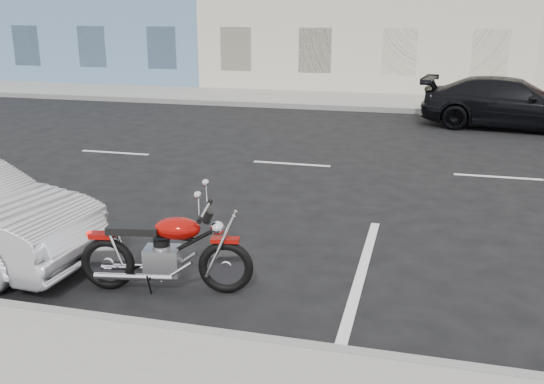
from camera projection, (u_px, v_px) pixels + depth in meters
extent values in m
plane|color=black|center=(391.00, 170.00, 11.92)|extent=(120.00, 120.00, 0.00)
cube|color=gray|center=(263.00, 97.00, 21.16)|extent=(80.00, 3.40, 0.15)
cube|color=gray|center=(249.00, 104.00, 19.58)|extent=(80.00, 0.12, 0.16)
torus|color=black|center=(288.00, 270.00, 6.66)|extent=(0.62, 0.21, 0.62)
torus|color=black|center=(169.00, 267.00, 6.75)|extent=(0.62, 0.21, 0.62)
cube|color=#950905|center=(288.00, 243.00, 6.56)|extent=(0.33, 0.17, 0.05)
cube|color=#950905|center=(164.00, 238.00, 6.65)|extent=(0.30, 0.20, 0.06)
cube|color=gray|center=(224.00, 264.00, 6.69)|extent=(0.43, 0.34, 0.31)
ellipsoid|color=#950905|center=(240.00, 231.00, 6.56)|extent=(0.56, 0.40, 0.25)
cube|color=black|center=(196.00, 232.00, 6.60)|extent=(0.60, 0.34, 0.08)
cylinder|color=silver|center=(269.00, 213.00, 6.48)|extent=(0.15, 0.64, 0.03)
sphere|color=silver|center=(281.00, 231.00, 6.53)|extent=(0.16, 0.16, 0.16)
cylinder|color=silver|center=(195.00, 280.00, 6.63)|extent=(0.87, 0.23, 0.07)
cylinder|color=silver|center=(200.00, 270.00, 6.87)|extent=(0.87, 0.23, 0.07)
cylinder|color=silver|center=(284.00, 247.00, 6.58)|extent=(0.36, 0.10, 0.73)
cylinder|color=black|center=(242.00, 251.00, 6.63)|extent=(0.74, 0.18, 0.45)
imported|color=black|center=(510.00, 103.00, 15.93)|extent=(4.78, 2.45, 1.33)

